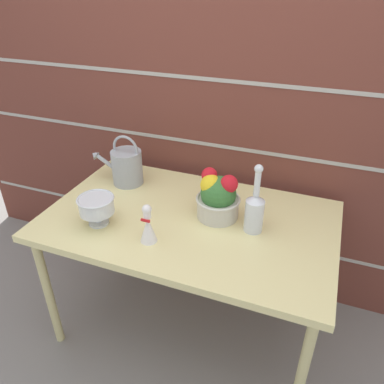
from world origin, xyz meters
The scene contains 8 objects.
ground_plane centered at (0.00, 0.00, 0.00)m, with size 12.00×12.00×0.00m, color gray.
brick_wall centered at (0.00, 0.51, 1.10)m, with size 3.60×0.08×2.20m.
patio_table centered at (0.00, 0.00, 0.68)m, with size 1.37×0.83×0.74m.
watering_can centered at (-0.44, 0.20, 0.84)m, with size 0.31×0.17×0.28m.
crystal_pedestal_bowl centered at (-0.38, -0.19, 0.84)m, with size 0.17×0.17×0.14m.
flower_planter centered at (0.12, 0.06, 0.85)m, with size 0.21×0.21×0.24m.
glass_decanter centered at (0.31, 0.01, 0.85)m, with size 0.09×0.09×0.33m.
figurine_vase centered at (-0.10, -0.23, 0.82)m, with size 0.07×0.07×0.18m.
Camera 1 is at (0.54, -1.37, 1.76)m, focal length 35.00 mm.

